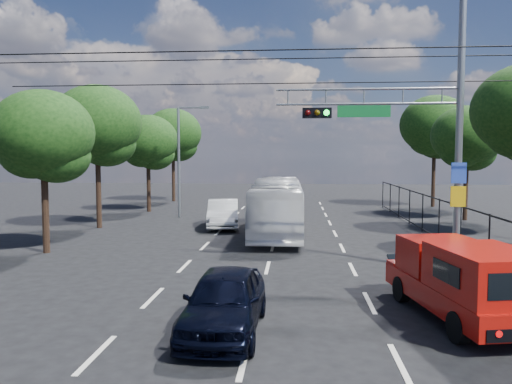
# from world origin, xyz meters

# --- Properties ---
(ground) EXTENTS (120.00, 120.00, 0.00)m
(ground) POSITION_xyz_m (0.00, 0.00, 0.00)
(ground) COLOR black
(ground) RESTS_ON ground
(lane_markings) EXTENTS (6.12, 38.00, 0.01)m
(lane_markings) POSITION_xyz_m (-0.00, 14.00, 0.01)
(lane_markings) COLOR beige
(lane_markings) RESTS_ON ground
(signal_mast) EXTENTS (6.43, 0.39, 9.50)m
(signal_mast) POSITION_xyz_m (5.28, 7.99, 5.24)
(signal_mast) COLOR slate
(signal_mast) RESTS_ON ground
(streetlight_left) EXTENTS (2.09, 0.22, 7.08)m
(streetlight_left) POSITION_xyz_m (-6.33, 22.00, 3.94)
(streetlight_left) COLOR slate
(streetlight_left) RESTS_ON ground
(utility_wires) EXTENTS (22.00, 5.04, 0.74)m
(utility_wires) POSITION_xyz_m (0.00, 8.83, 7.23)
(utility_wires) COLOR black
(utility_wires) RESTS_ON ground
(fence_right) EXTENTS (0.06, 34.03, 2.00)m
(fence_right) POSITION_xyz_m (7.60, 12.17, 1.03)
(fence_right) COLOR black
(fence_right) RESTS_ON ground
(tree_right_d) EXTENTS (4.32, 4.32, 7.02)m
(tree_right_d) POSITION_xyz_m (11.42, 22.02, 4.85)
(tree_right_d) COLOR black
(tree_right_d) RESTS_ON ground
(tree_right_e) EXTENTS (5.28, 5.28, 8.58)m
(tree_right_e) POSITION_xyz_m (11.62, 30.02, 5.94)
(tree_right_e) COLOR black
(tree_right_e) RESTS_ON ground
(tree_left_b) EXTENTS (4.08, 4.08, 6.63)m
(tree_left_b) POSITION_xyz_m (-9.18, 10.02, 4.58)
(tree_left_b) COLOR black
(tree_left_b) RESTS_ON ground
(tree_left_c) EXTENTS (4.80, 4.80, 7.80)m
(tree_left_c) POSITION_xyz_m (-9.78, 17.02, 5.40)
(tree_left_c) COLOR black
(tree_left_c) RESTS_ON ground
(tree_left_d) EXTENTS (4.20, 4.20, 6.83)m
(tree_left_d) POSITION_xyz_m (-9.38, 25.02, 4.72)
(tree_left_d) COLOR black
(tree_left_d) RESTS_ON ground
(tree_left_e) EXTENTS (4.92, 4.92, 7.99)m
(tree_left_e) POSITION_xyz_m (-9.58, 33.02, 5.53)
(tree_left_e) COLOR black
(tree_left_e) RESTS_ON ground
(red_pickup) EXTENTS (2.77, 5.40, 1.92)m
(red_pickup) POSITION_xyz_m (5.02, 2.76, 1.02)
(red_pickup) COLOR black
(red_pickup) RESTS_ON ground
(navy_hatchback) EXTENTS (1.77, 4.20, 1.42)m
(navy_hatchback) POSITION_xyz_m (-0.61, 1.51, 0.71)
(navy_hatchback) COLOR black
(navy_hatchback) RESTS_ON ground
(white_bus) EXTENTS (2.51, 10.19, 2.83)m
(white_bus) POSITION_xyz_m (0.08, 15.55, 1.42)
(white_bus) COLOR silver
(white_bus) RESTS_ON ground
(white_van) EXTENTS (2.21, 4.83, 1.54)m
(white_van) POSITION_xyz_m (-3.02, 17.69, 0.77)
(white_van) COLOR silver
(white_van) RESTS_ON ground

